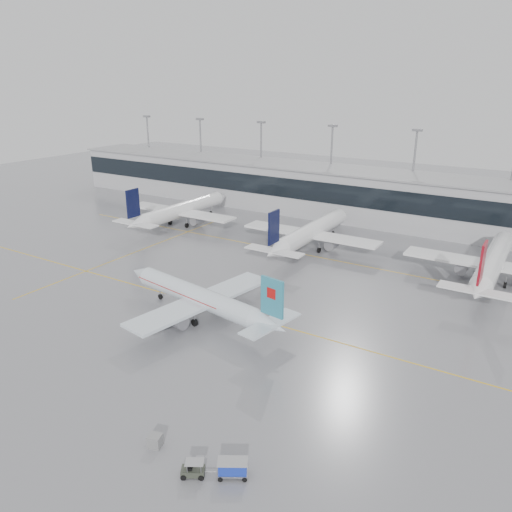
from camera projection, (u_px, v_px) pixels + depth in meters
The scene contains 15 objects.
ground at pixel (216, 308), 78.33m from camera, with size 320.00×320.00×0.00m, color gray.
taxi_line_main at pixel (216, 308), 78.32m from camera, with size 120.00×0.25×0.01m, color gold.
taxi_line_north at pixel (302, 254), 102.34m from camera, with size 120.00×0.25×0.01m, color gold.
taxi_line_cross at pixel (143, 249), 105.23m from camera, with size 0.25×60.00×0.01m, color gold.
terminal at pixel (360, 196), 125.96m from camera, with size 180.00×15.00×12.00m, color #A6A6AA.
terminal_glass at pixel (349, 196), 119.41m from camera, with size 180.00×0.20×5.00m, color black.
terminal_roof at pixel (362, 171), 123.88m from camera, with size 182.00×16.00×0.40m, color gray.
light_masts at pixel (370, 164), 128.30m from camera, with size 156.40×1.00×22.60m.
air_canada_jet at pixel (202, 299), 74.08m from camera, with size 33.02×25.80×10.01m.
parked_jet_b at pixel (181, 210), 121.43m from camera, with size 29.64×36.96×11.72m.
parked_jet_c at pixel (311, 232), 104.06m from camera, with size 29.64×36.96×11.72m.
parked_jet_d at pixel (492, 263), 86.68m from camera, with size 29.64×36.96×11.72m.
baggage_tug at pixel (193, 471), 45.02m from camera, with size 3.09×2.23×1.55m.
baggage_cart at pixel (233, 467), 44.82m from camera, with size 3.09×2.66×1.68m.
gse_unit at pixel (155, 441), 48.59m from camera, with size 1.27×1.18×1.27m, color gray.
Camera 1 is at (42.82, -57.06, 33.93)m, focal length 35.00 mm.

